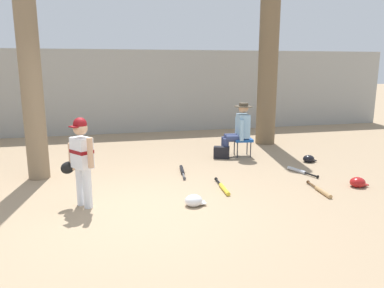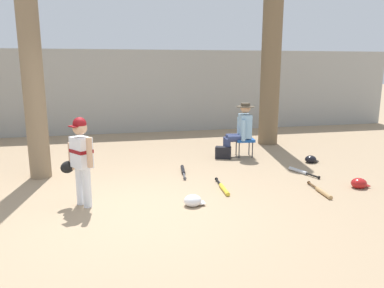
{
  "view_description": "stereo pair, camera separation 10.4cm",
  "coord_description": "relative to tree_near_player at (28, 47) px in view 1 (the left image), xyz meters",
  "views": [
    {
      "loc": [
        -0.4,
        -4.86,
        2.01
      ],
      "look_at": [
        1.01,
        0.88,
        0.75
      ],
      "focal_mm": 34.6,
      "sensor_mm": 36.0,
      "label": 1
    },
    {
      "loc": [
        -0.3,
        -4.89,
        2.01
      ],
      "look_at": [
        1.01,
        0.88,
        0.75
      ],
      "focal_mm": 34.6,
      "sensor_mm": 36.0,
      "label": 2
    }
  ],
  "objects": [
    {
      "name": "bat_aluminum_silver",
      "position": [
        4.77,
        -0.83,
        -2.29
      ],
      "size": [
        0.28,
        0.72,
        0.07
      ],
      "color": "#B7BCC6",
      "rests_on": "ground"
    },
    {
      "name": "concrete_back_wall",
      "position": [
        1.56,
        4.38,
        -1.09
      ],
      "size": [
        18.0,
        0.36,
        2.46
      ],
      "primitive_type": "cube",
      "color": "#9E9E99",
      "rests_on": "ground"
    },
    {
      "name": "handbag_beside_stool",
      "position": [
        3.68,
        0.59,
        -2.19
      ],
      "size": [
        0.38,
        0.3,
        0.26
      ],
      "primitive_type": "cube",
      "rotation": [
        0.0,
        0.0,
        -0.39
      ],
      "color": "black",
      "rests_on": "ground"
    },
    {
      "name": "ground_plane",
      "position": [
        1.56,
        -2.09,
        -2.32
      ],
      "size": [
        60.0,
        60.0,
        0.0
      ],
      "primitive_type": "plane",
      "color": "#9E8466"
    },
    {
      "name": "bat_yellow_trainer",
      "position": [
        3.05,
        -1.44,
        -2.29
      ],
      "size": [
        0.11,
        0.83,
        0.07
      ],
      "color": "yellow",
      "rests_on": "ground"
    },
    {
      "name": "bat_black_composite",
      "position": [
        2.6,
        -0.29,
        -2.29
      ],
      "size": [
        0.17,
        0.81,
        0.07
      ],
      "color": "black",
      "rests_on": "ground"
    },
    {
      "name": "batting_helmet_white",
      "position": [
        2.4,
        -2.0,
        -2.24
      ],
      "size": [
        0.31,
        0.24,
        0.18
      ],
      "color": "silver",
      "rests_on": "ground"
    },
    {
      "name": "batting_helmet_black",
      "position": [
        5.37,
        -0.17,
        -2.25
      ],
      "size": [
        0.28,
        0.22,
        0.16
      ],
      "color": "black",
      "rests_on": "ground"
    },
    {
      "name": "seated_spectator",
      "position": [
        4.1,
        0.68,
        -1.68
      ],
      "size": [
        0.67,
        0.54,
        1.2
      ],
      "color": "navy",
      "rests_on": "ground"
    },
    {
      "name": "batting_helmet_red",
      "position": [
        5.3,
        -1.83,
        -2.24
      ],
      "size": [
        0.31,
        0.24,
        0.18
      ],
      "color": "#A81919",
      "rests_on": "ground"
    },
    {
      "name": "bat_wood_tan",
      "position": [
        4.53,
        -1.95,
        -2.29
      ],
      "size": [
        0.12,
        0.77,
        0.07
      ],
      "color": "tan",
      "rests_on": "ground"
    },
    {
      "name": "tree_behind_spectator",
      "position": [
        5.3,
        1.85,
        -0.1
      ],
      "size": [
        0.75,
        0.75,
        5.19
      ],
      "color": "brown",
      "rests_on": "ground"
    },
    {
      "name": "folding_stool",
      "position": [
        4.2,
        0.67,
        -1.96
      ],
      "size": [
        0.45,
        0.45,
        0.41
      ],
      "color": "#194C9E",
      "rests_on": "ground"
    },
    {
      "name": "tree_near_player",
      "position": [
        0.0,
        0.0,
        0.0
      ],
      "size": [
        0.58,
        0.58,
        5.24
      ],
      "color": "#7F6B51",
      "rests_on": "ground"
    },
    {
      "name": "young_ballplayer",
      "position": [
        0.84,
        -1.63,
        -1.58
      ],
      "size": [
        0.52,
        0.51,
        1.31
      ],
      "color": "white",
      "rests_on": "ground"
    }
  ]
}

